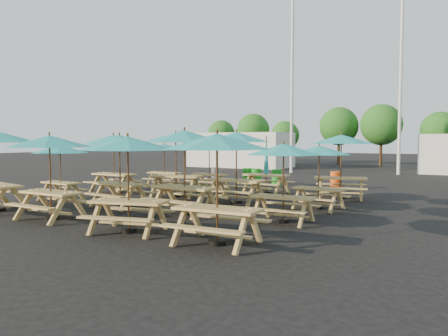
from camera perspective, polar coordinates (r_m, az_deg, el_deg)
The scene contains 30 objects.
ground at distance 16.40m, azimuth -2.63°, elevation -4.13°, with size 120.00×120.00×0.00m, color black.
picnic_unit_1 at distance 16.98m, azimuth -20.62°, elevation 2.00°, with size 2.20×2.20×2.06m.
picnic_unit_2 at distance 18.80m, azimuth -14.24°, elevation 3.33°, with size 2.46×2.46×2.46m.
picnic_unit_3 at distance 20.92m, azimuth -7.82°, elevation 2.49°, with size 2.12×2.12×2.06m.
picnic_unit_4 at distance 13.06m, azimuth -21.83°, elevation 2.76°, with size 2.37×2.37×2.39m.
picnic_unit_5 at distance 14.80m, azimuth -13.49°, elevation 3.10°, with size 2.61×2.61×2.41m.
picnic_unit_6 at distance 17.09m, azimuth -6.32°, elevation 3.60°, with size 2.98×2.98×2.53m.
picnic_unit_7 at distance 19.39m, azimuth -1.94°, elevation 2.66°, with size 2.41×2.41×2.15m.
picnic_unit_8 at distance 10.68m, azimuth -12.46°, elevation 2.58°, with size 2.80×2.80×2.34m.
picnic_unit_9 at distance 13.00m, azimuth -5.19°, elevation 3.62°, with size 2.61×2.61×2.55m.
picnic_unit_10 at distance 15.26m, azimuth 1.63°, elevation 3.61°, with size 2.52×2.52×2.53m.
picnic_unit_11 at distance 18.13m, azimuth 5.54°, elevation -0.25°, with size 2.00×1.78×2.41m.
picnic_unit_12 at distance 9.20m, azimuth -0.92°, elevation 2.78°, with size 2.45×2.45×2.40m.
picnic_unit_13 at distance 11.81m, azimuth 7.79°, elevation 1.94°, with size 2.16×2.16×2.16m.
picnic_unit_14 at distance 14.28m, azimuth 12.32°, elevation 1.91°, with size 2.28×2.28×2.08m.
picnic_unit_15 at distance 17.01m, azimuth 15.07°, elevation 3.26°, with size 2.89×2.89×2.45m.
waste_bin_0 at distance 22.77m, azimuth -1.06°, elevation -0.91°, with size 0.50×0.50×0.80m, color gray.
waste_bin_1 at distance 22.20m, azimuth 3.10°, elevation -1.04°, with size 0.50×0.50×0.80m, color #198E1D.
waste_bin_2 at distance 21.76m, azimuth 4.23°, elevation -1.14°, with size 0.50×0.50×0.80m, color #198E1D.
waste_bin_3 at distance 21.41m, azimuth 6.91°, elevation -1.24°, with size 0.50×0.50×0.80m, color #198E1D.
waste_bin_4 at distance 20.37m, azimuth 14.38°, elevation -1.58°, with size 0.50×0.50×0.80m, color #ED4D0D.
mast_0 at distance 29.93m, azimuth 8.87°, elevation 10.91°, with size 0.20×0.20×12.00m, color silver.
mast_1 at distance 30.21m, azimuth 22.08°, elevation 10.61°, with size 0.20×0.20×12.00m, color silver.
event_tent_0 at distance 35.85m, azimuth 2.15°, elevation 2.39°, with size 8.00×4.00×2.80m, color silver.
tree_0 at distance 45.13m, azimuth -0.35°, elevation 4.49°, with size 2.80×2.80×4.24m.
tree_1 at distance 41.90m, azimuth 3.84°, elevation 4.98°, with size 3.11×3.11×4.72m.
tree_2 at distance 40.29m, azimuth 7.97°, elevation 4.25°, with size 2.59×2.59×3.93m.
tree_3 at distance 39.82m, azimuth 14.78°, elevation 5.29°, with size 3.36×3.36×5.09m.
tree_4 at distance 38.56m, azimuth 19.87°, elevation 5.33°, with size 3.41×3.41×5.17m.
tree_5 at distance 38.43m, azimuth 26.34°, elevation 4.44°, with size 2.94×2.94×4.45m.
Camera 1 is at (8.78, -13.67, 2.25)m, focal length 35.00 mm.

